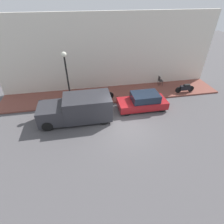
% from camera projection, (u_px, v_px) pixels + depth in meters
% --- Properties ---
extents(ground_plane, '(60.00, 60.00, 0.00)m').
position_uv_depth(ground_plane, '(125.00, 127.00, 12.36)').
color(ground_plane, '#514F51').
extents(sidewalk, '(2.95, 19.46, 0.13)m').
position_uv_depth(sidewalk, '(113.00, 94.00, 16.07)').
color(sidewalk, brown).
rests_on(sidewalk, ground_plane).
extents(building_facade, '(0.30, 19.46, 6.61)m').
position_uv_depth(building_facade, '(110.00, 53.00, 15.50)').
color(building_facade, silver).
rests_on(building_facade, ground_plane).
extents(parked_car, '(1.68, 3.86, 1.34)m').
position_uv_depth(parked_car, '(143.00, 102.00, 13.91)').
color(parked_car, maroon).
rests_on(parked_car, ground_plane).
extents(delivery_van, '(2.06, 5.11, 1.89)m').
position_uv_depth(delivery_van, '(77.00, 109.00, 12.50)').
color(delivery_van, '#2D2D33').
rests_on(delivery_van, ground_plane).
extents(motorcycle_black, '(0.30, 1.82, 0.77)m').
position_uv_depth(motorcycle_black, '(185.00, 88.00, 16.01)').
color(motorcycle_black, black).
rests_on(motorcycle_black, sidewalk).
extents(motorcycle_red, '(0.30, 1.80, 0.75)m').
position_uv_depth(motorcycle_red, '(103.00, 95.00, 14.97)').
color(motorcycle_red, '#B21E1E').
rests_on(motorcycle_red, sidewalk).
extents(streetlamp, '(0.38, 0.38, 4.28)m').
position_uv_depth(streetlamp, '(66.00, 69.00, 12.88)').
color(streetlamp, black).
rests_on(streetlamp, sidewalk).
extents(cafe_chair, '(0.40, 0.40, 0.93)m').
position_uv_depth(cafe_chair, '(160.00, 80.00, 17.12)').
color(cafe_chair, '#262626').
rests_on(cafe_chair, sidewalk).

